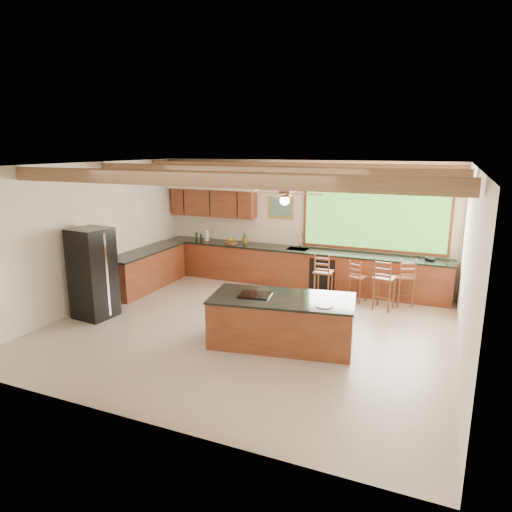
% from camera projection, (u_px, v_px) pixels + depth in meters
% --- Properties ---
extents(ground, '(7.20, 7.20, 0.00)m').
position_uv_depth(ground, '(249.00, 328.00, 8.53)').
color(ground, '#C0AF9F').
rests_on(ground, ground).
extents(room_shell, '(7.27, 6.54, 3.02)m').
position_uv_depth(room_shell, '(254.00, 206.00, 8.66)').
color(room_shell, white).
rests_on(room_shell, ground).
extents(counter_run, '(7.12, 3.10, 1.22)m').
position_uv_depth(counter_run, '(260.00, 268.00, 10.99)').
color(counter_run, brown).
rests_on(counter_run, ground).
extents(island, '(2.56, 1.51, 0.86)m').
position_uv_depth(island, '(282.00, 321.00, 7.76)').
color(island, brown).
rests_on(island, ground).
extents(refrigerator, '(0.76, 0.75, 1.79)m').
position_uv_depth(refrigerator, '(93.00, 273.00, 8.91)').
color(refrigerator, black).
rests_on(refrigerator, ground).
extents(bar_stool_a, '(0.39, 0.39, 1.08)m').
position_uv_depth(bar_stool_a, '(323.00, 273.00, 9.88)').
color(bar_stool_a, brown).
rests_on(bar_stool_a, ground).
extents(bar_stool_b, '(0.43, 0.43, 0.93)m').
position_uv_depth(bar_stool_b, '(358.00, 278.00, 9.83)').
color(bar_stool_b, brown).
rests_on(bar_stool_b, ground).
extents(bar_stool_c, '(0.49, 0.49, 1.05)m').
position_uv_depth(bar_stool_c, '(405.00, 278.00, 9.57)').
color(bar_stool_c, brown).
rests_on(bar_stool_c, ground).
extents(bar_stool_d, '(0.46, 0.46, 1.13)m').
position_uv_depth(bar_stool_d, '(384.00, 279.00, 9.32)').
color(bar_stool_d, brown).
rests_on(bar_stool_d, ground).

